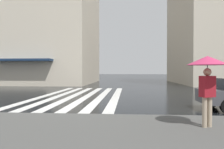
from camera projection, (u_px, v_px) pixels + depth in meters
The scene contains 4 objects.
ground_plane at pixel (76, 105), 10.97m from camera, with size 220.00×220.00×0.00m, color black.
zebra_crossing at pixel (81, 96), 15.01m from camera, with size 13.00×5.50×0.01m.
haussmann_block_mid at pixel (20, 0), 31.38m from camera, with size 15.53×21.82×25.39m.
pedestrian_approaching_kerb at pixel (207, 68), 5.97m from camera, with size 1.14×1.14×2.03m.
Camera 1 is at (-10.77, -2.71, 1.75)m, focal length 33.79 mm.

